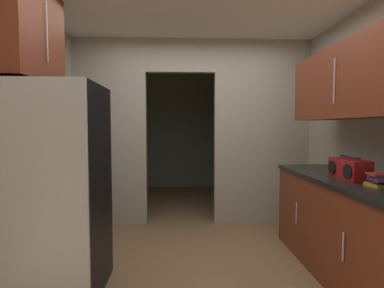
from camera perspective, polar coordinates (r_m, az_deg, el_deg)
name	(u,v)px	position (r m, az deg, el deg)	size (l,w,h in m)	color
ground	(202,278)	(2.96, 1.84, -24.09)	(20.00, 20.00, 0.00)	brown
kitchen_overhead_slab	(198,5)	(3.34, 1.23, 24.91)	(3.68, 7.21, 0.06)	silver
kitchen_partition	(197,127)	(4.23, 0.93, 3.20)	(3.28, 0.12, 2.56)	#ADA899
adjoining_room_shell	(189,131)	(6.00, -0.64, 2.57)	(3.28, 2.60, 2.56)	gray
refrigerator	(54,190)	(2.70, -24.71, -7.96)	(0.76, 0.77, 1.70)	black
lower_cabinet_run	(350,229)	(3.11, 27.79, -14.07)	(0.64, 2.00, 0.91)	maroon
upper_cabinet_counterside	(355,81)	(3.00, 28.49, 10.48)	(0.36, 1.80, 0.65)	maroon
upper_cabinet_fridgeside	(24,32)	(2.95, -29.22, 18.11)	(0.36, 0.84, 0.81)	maroon
boombox	(349,169)	(2.97, 27.63, -4.22)	(0.18, 0.42, 0.20)	maroon
book_stack	(378,180)	(2.70, 31.81, -5.85)	(0.14, 0.17, 0.11)	gold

